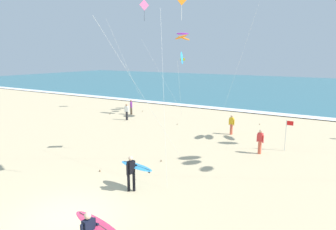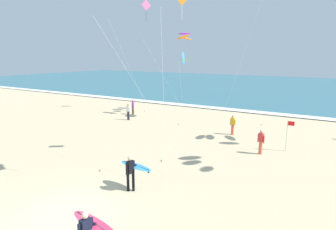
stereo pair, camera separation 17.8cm
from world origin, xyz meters
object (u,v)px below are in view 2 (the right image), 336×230
(kite_diamond_rose_outer, at_px, (145,10))
(lifeguard_flag, at_px, (288,133))
(bystander_white_top, at_px, (128,112))
(bystander_purple_top, at_px, (133,107))
(bystander_red_top, at_px, (261,142))
(surfer_trailing, at_px, (133,169))
(surfer_lead, at_px, (91,230))
(kite_delta_cobalt_high, at_px, (184,58))
(kite_diamond_amber_mid, at_px, (178,4))
(bystander_yellow_top, at_px, (233,125))
(kite_arc_violet_near, at_px, (184,36))

(kite_diamond_rose_outer, xyz_separation_m, lifeguard_flag, (16.58, -7.05, -9.67))
(bystander_white_top, xyz_separation_m, bystander_purple_top, (-1.32, 2.38, 0.00))
(kite_diamond_rose_outer, height_order, bystander_red_top, kite_diamond_rose_outer)
(bystander_red_top, bearing_deg, bystander_purple_top, 158.40)
(surfer_trailing, bearing_deg, kite_diamond_rose_outer, 124.35)
(bystander_purple_top, bearing_deg, surfer_lead, -54.67)
(bystander_purple_top, bearing_deg, kite_delta_cobalt_high, 8.36)
(kite_diamond_amber_mid, bearing_deg, kite_delta_cobalt_high, 117.23)
(bystander_yellow_top, height_order, bystander_red_top, same)
(kite_diamond_amber_mid, distance_m, bystander_white_top, 14.61)
(surfer_trailing, bearing_deg, bystander_purple_top, 128.48)
(surfer_trailing, xyz_separation_m, kite_diamond_amber_mid, (-0.40, 4.83, 7.97))
(surfer_trailing, height_order, bystander_white_top, surfer_trailing)
(surfer_trailing, xyz_separation_m, kite_diamond_rose_outer, (-11.60, 16.97, 9.89))
(kite_diamond_amber_mid, height_order, kite_diamond_rose_outer, kite_diamond_rose_outer)
(kite_diamond_rose_outer, relative_size, lifeguard_flag, 5.74)
(bystander_yellow_top, bearing_deg, bystander_red_top, -48.85)
(kite_delta_cobalt_high, bearing_deg, kite_diamond_rose_outer, 163.48)
(kite_arc_violet_near, height_order, bystander_yellow_top, kite_arc_violet_near)
(surfer_trailing, distance_m, lifeguard_flag, 11.10)
(surfer_trailing, distance_m, kite_arc_violet_near, 20.70)
(kite_diamond_amber_mid, relative_size, bystander_red_top, 6.30)
(kite_arc_violet_near, relative_size, kite_diamond_amber_mid, 0.85)
(kite_diamond_amber_mid, bearing_deg, bystander_yellow_top, 83.23)
(kite_diamond_amber_mid, height_order, kite_delta_cobalt_high, kite_diamond_amber_mid)
(surfer_trailing, xyz_separation_m, bystander_white_top, (-10.13, 12.02, -0.23))
(kite_diamond_amber_mid, relative_size, kite_diamond_rose_outer, 0.83)
(kite_diamond_rose_outer, bearing_deg, bystander_purple_top, -86.66)
(kite_diamond_amber_mid, height_order, bystander_red_top, kite_diamond_amber_mid)
(bystander_white_top, bearing_deg, kite_delta_cobalt_high, 36.34)
(kite_delta_cobalt_high, xyz_separation_m, kite_diamond_rose_outer, (-5.84, 1.73, 4.99))
(kite_diamond_amber_mid, relative_size, lifeguard_flag, 4.77)
(surfer_lead, distance_m, bystander_yellow_top, 16.77)
(kite_diamond_rose_outer, xyz_separation_m, bystander_red_top, (15.26, -8.55, -10.12))
(kite_diamond_amber_mid, distance_m, bystander_purple_top, 16.75)
(kite_delta_cobalt_high, height_order, bystander_white_top, kite_delta_cobalt_high)
(bystander_purple_top, bearing_deg, bystander_yellow_top, -11.02)
(surfer_trailing, relative_size, kite_diamond_rose_outer, 0.16)
(surfer_trailing, relative_size, bystander_red_top, 1.23)
(surfer_trailing, bearing_deg, kite_delta_cobalt_high, 110.69)
(surfer_lead, height_order, kite_diamond_rose_outer, kite_diamond_rose_outer)
(bystander_yellow_top, xyz_separation_m, bystander_purple_top, (-11.91, 2.32, 0.00))
(surfer_trailing, height_order, lifeguard_flag, lifeguard_flag)
(kite_arc_violet_near, distance_m, kite_diamond_rose_outer, 5.24)
(surfer_trailing, distance_m, bystander_yellow_top, 12.09)
(surfer_trailing, distance_m, bystander_red_top, 9.18)
(kite_arc_violet_near, relative_size, bystander_white_top, 5.36)
(lifeguard_flag, bearing_deg, bystander_yellow_top, 154.46)
(kite_delta_cobalt_high, bearing_deg, bystander_white_top, -143.66)
(bystander_white_top, height_order, lifeguard_flag, lifeguard_flag)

